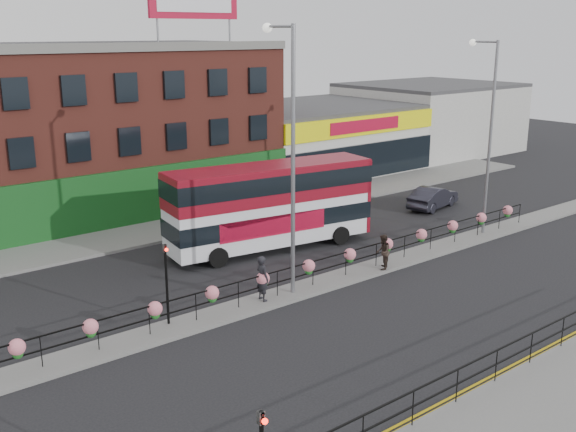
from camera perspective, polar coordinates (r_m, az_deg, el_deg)
ground at (r=30.69m, az=3.53°, el=-5.67°), size 120.00×120.00×0.00m
north_pavement at (r=39.88m, az=-8.14°, el=-0.68°), size 60.00×4.00×0.15m
median at (r=30.67m, az=3.54°, el=-5.54°), size 60.00×1.60×0.15m
yellow_line_inner at (r=25.04m, az=18.95°, el=-11.60°), size 60.00×0.10×0.01m
yellow_line_outer at (r=24.96m, az=19.31°, el=-11.73°), size 60.00×0.10×0.01m
brick_building at (r=44.22m, az=-18.26°, el=6.99°), size 25.00×12.21×10.30m
supermarket at (r=54.79m, az=1.95°, el=6.63°), size 15.00×12.25×5.30m
warehouse_east at (r=65.30m, az=11.85°, el=8.18°), size 14.50×12.00×6.30m
median_railing at (r=30.33m, az=3.57°, el=-3.82°), size 30.04×0.56×1.23m
south_railing at (r=22.90m, az=17.26°, el=-11.42°), size 20.04×0.05×1.12m
double_decker_bus at (r=34.59m, az=-1.44°, el=1.55°), size 11.28×4.17×4.46m
car at (r=44.14m, az=12.18°, el=1.55°), size 3.19×4.88×1.41m
pedestrian_a at (r=28.05m, az=-2.19°, el=-5.28°), size 0.75×0.53×1.94m
pedestrian_b at (r=31.95m, az=8.04°, el=-3.04°), size 1.44×1.43×1.69m
lamp_column_west at (r=27.66m, az=0.05°, el=6.58°), size 0.40×1.96×11.19m
lamp_column_east at (r=38.06m, az=16.52°, el=7.72°), size 0.37×1.83×10.45m
traffic_light_median at (r=25.77m, az=-10.30°, el=-4.25°), size 0.15×0.28×3.65m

